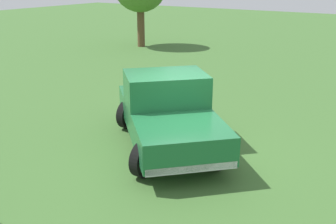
# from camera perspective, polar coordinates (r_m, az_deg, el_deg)

# --- Properties ---
(ground_plane) EXTENTS (80.00, 80.00, 0.00)m
(ground_plane) POSITION_cam_1_polar(r_m,az_deg,el_deg) (9.94, 2.71, -5.53)
(ground_plane) COLOR #3D662D
(pickup_truck) EXTENTS (4.63, 4.65, 1.82)m
(pickup_truck) POSITION_cam_1_polar(r_m,az_deg,el_deg) (10.00, -0.14, 0.44)
(pickup_truck) COLOR black
(pickup_truck) RESTS_ON ground_plane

